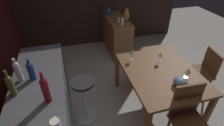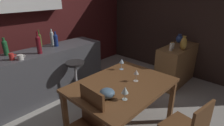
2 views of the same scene
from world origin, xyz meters
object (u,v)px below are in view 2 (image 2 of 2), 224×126
Objects in this scene: dining_table at (122,89)px; bar_stool at (76,80)px; wine_glass_center at (136,73)px; wine_bottle_green at (5,47)px; wine_glass_right at (122,61)px; wine_bottle_clear at (52,37)px; pillar_candle_tall at (171,47)px; vase_ceramic_blue at (179,39)px; fruit_bowl at (107,93)px; wine_bottle_olive at (40,40)px; pillar_candle_short at (173,46)px; sideboard_cabinet at (176,65)px; wine_glass_left at (125,90)px; wine_bottle_cobalt at (56,40)px; cup_white at (20,57)px; vase_brass at (184,44)px; wine_bottle_ruby at (39,44)px; cup_red at (12,57)px.

dining_table reaches higher than bar_stool.
wine_bottle_green is (-0.95, 1.90, 0.17)m from wine_glass_center.
wine_bottle_clear is at bearing 100.69° from wine_glass_right.
wine_bottle_green is 2.87m from pillar_candle_tall.
dining_table is at bearing -92.10° from wine_bottle_clear.
vase_ceramic_blue is at bearing -23.71° from bar_stool.
wine_bottle_olive reaches higher than fruit_bowl.
pillar_candle_short is (1.82, -1.75, -0.16)m from wine_bottle_olive.
vase_ceramic_blue is (2.10, -0.92, 0.52)m from bar_stool.
sideboard_cabinet is 2.24m from wine_glass_left.
wine_bottle_cobalt is 1.44× the size of vase_ceramic_blue.
cup_white reaches higher than wine_glass_right.
vase_brass is (2.07, -0.00, 0.15)m from fruit_bowl.
pillar_candle_short is at bearing 12.99° from pillar_candle_tall.
wine_bottle_olive is at bearing 108.41° from wine_glass_right.
wine_bottle_green is at bearing 150.94° from vase_ceramic_blue.
wine_bottle_cobalt reaches higher than vase_brass.
cup_white is 0.87× the size of pillar_candle_short.
wine_glass_left is 0.44× the size of wine_bottle_ruby.
pillar_candle_short reaches higher than fruit_bowl.
wine_bottle_olive reaches higher than pillar_candle_short.
cup_red is (-0.85, -0.30, -0.09)m from wine_bottle_clear.
wine_bottle_olive reaches higher than bar_stool.
sideboard_cabinet is 2.62m from wine_bottle_clear.
cup_white is (-0.69, 1.43, 0.28)m from dining_table.
bar_stool is 0.85m from wine_bottle_cobalt.
wine_bottle_green is at bearing 112.76° from dining_table.
wine_bottle_green reaches higher than fruit_bowl.
cup_red is at bearing 104.78° from fruit_bowl.
dining_table is 4.80× the size of wine_bottle_cobalt.
cup_red is 0.39× the size of vase_brass.
cup_white is (-0.53, -0.42, -0.10)m from wine_bottle_olive.
wine_bottle_clear is (0.43, 1.90, 0.25)m from fruit_bowl.
sideboard_cabinet is 1.64m from wine_glass_right.
dining_table is 1.21× the size of sideboard_cabinet.
wine_glass_right is at bearing 171.15° from pillar_candle_short.
dining_table is 0.29m from wine_glass_center.
wine_glass_left is (-0.31, -1.37, 0.47)m from bar_stool.
wine_bottle_ruby is 0.37m from cup_white.
wine_bottle_olive is (0.10, 2.11, 0.18)m from wine_glass_left.
fruit_bowl is at bearing -102.75° from wine_bottle_clear.
dining_table is 8.25× the size of wine_glass_left.
cup_red is at bearing 106.53° from wine_glass_left.
pillar_candle_short is (1.31, -0.20, 0.01)m from wine_glass_right.
wine_bottle_green is at bearing 103.63° from wine_glass_left.
pillar_candle_tall is at bearing -35.65° from bar_stool.
vase_ceramic_blue is (2.32, -1.66, -0.13)m from wine_bottle_olive.
cup_red is at bearing 155.80° from vase_ceramic_blue.
dining_table is 1.59m from wine_bottle_ruby.
sideboard_cabinet is at bearing -27.56° from cup_white.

